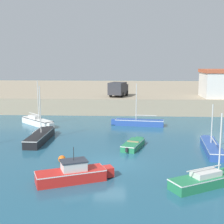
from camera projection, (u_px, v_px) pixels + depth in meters
The scene contains 11 objects.
ground_plane at pixel (110, 164), 24.52m from camera, with size 200.00×200.00×0.00m, color #235670.
quay_seawall at pixel (121, 93), 64.77m from camera, with size 120.00×40.00×2.45m, color gray.
sailboat_black_0 at pixel (40, 137), 31.31m from camera, with size 1.53×6.98×5.54m.
sailboat_green_1 at pixel (214, 178), 20.47m from camera, with size 6.62×4.36×4.73m.
sailboat_blue_3 at pixel (138, 122), 38.71m from camera, with size 6.58×2.07×5.20m.
dinghy_green_5 at pixel (133, 144), 29.01m from camera, with size 2.33×4.26×0.66m.
sailboat_white_6 at pixel (37, 121), 38.92m from camera, with size 5.14×4.99×5.59m.
motorboat_red_8 at pixel (73, 174), 20.97m from camera, with size 5.34×3.23×2.37m.
sailboat_blue_9 at pixel (211, 147), 27.89m from camera, with size 1.85×6.69×4.21m.
mooring_buoy at pixel (62, 159), 24.79m from camera, with size 0.60×0.60×0.60m, color orange.
truck_on_quay at pixel (118, 89), 48.13m from camera, with size 3.11×4.69×2.20m.
Camera 1 is at (1.36, -23.45, 8.13)m, focal length 50.00 mm.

